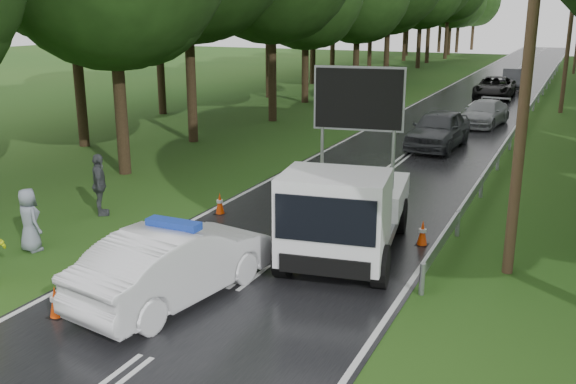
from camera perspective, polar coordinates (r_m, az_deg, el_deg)
The scene contains 21 objects.
ground at distance 15.08m, azimuth -2.13°, elevation -6.61°, with size 160.00×160.00×0.00m, color #204D16.
road at distance 43.27m, azimuth 16.25°, elevation 7.61°, with size 7.00×140.00×0.02m, color black.
guardrail at distance 42.48m, azimuth 21.20°, elevation 7.76°, with size 0.12×60.06×0.70m.
utility_pole_near at distance 14.47m, azimuth 20.70°, elevation 12.12°, with size 1.40×0.24×10.00m.
utility_pole_mid at distance 40.43m, azimuth 23.84°, elevation 13.59°, with size 1.40×0.24×10.00m.
police_sedan at distance 13.36m, azimuth -9.96°, elevation -6.28°, with size 2.41×4.91×1.71m.
work_truck at distance 15.30m, azimuth 5.13°, elevation -1.58°, with size 3.22×5.80×4.39m.
barrier at distance 16.76m, azimuth 3.07°, elevation -1.16°, with size 2.73×0.41×1.14m.
officer at distance 16.19m, azimuth 3.22°, elevation -1.26°, with size 0.73×0.48×2.00m, color #EBE90C.
civilian at distance 17.38m, azimuth 2.40°, elevation -0.78°, with size 0.76×0.60×1.57m, color #1A20AA.
bystander_mid at distance 19.26m, azimuth -16.41°, elevation 0.61°, with size 1.06×0.44×1.82m, color #414549.
bystander_right at distance 16.99m, azimuth -22.02°, elevation -2.32°, with size 0.78×0.51×1.59m, color gray.
queue_car_first at distance 28.50m, azimuth 13.23°, elevation 5.46°, with size 1.93×4.80×1.63m, color #3D3F44.
queue_car_second at distance 34.79m, azimuth 17.04°, elevation 6.72°, with size 1.80×4.42×1.28m, color #9FA1A6.
queue_car_third at distance 45.97m, azimuth 17.89°, elevation 8.83°, with size 2.41×5.23×1.45m, color black.
queue_car_fourth at distance 51.84m, azimuth 19.39°, elevation 9.44°, with size 1.58×4.54×1.50m, color #3C3E43.
cone_near_left at distance 13.36m, azimuth -19.96°, elevation -9.19°, with size 0.31×0.31×0.66m.
cone_center at distance 16.82m, azimuth -0.43°, elevation -2.89°, with size 0.34×0.34×0.73m.
cone_far at distance 16.77m, azimuth 4.55°, elevation -3.11°, with size 0.31×0.31×0.66m.
cone_left_mid at distance 18.80m, azimuth -6.08°, elevation -1.04°, with size 0.31×0.31×0.66m.
cone_right at distance 16.59m, azimuth 11.87°, elevation -3.62°, with size 0.32×0.32×0.67m.
Camera 1 is at (6.33, -12.41, 5.76)m, focal length 40.00 mm.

